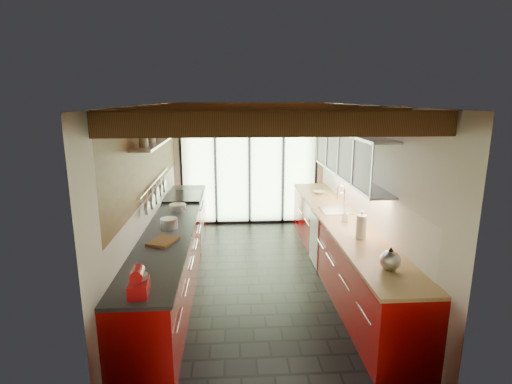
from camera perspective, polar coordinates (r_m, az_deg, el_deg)
ground at (r=6.33m, az=0.33°, el=-11.94°), size 5.50×5.50×0.00m
room_shell at (r=5.81m, az=0.35°, el=2.96°), size 5.50×5.50×5.50m
ceiling_beams at (r=6.10m, az=0.10°, el=11.10°), size 3.14×5.06×4.90m
glass_door at (r=8.47m, az=-0.95°, el=6.28°), size 2.95×0.10×2.90m
left_counter at (r=6.19m, az=-11.65°, el=-8.16°), size 0.68×5.00×0.92m
range_stove at (r=7.55m, az=-10.19°, el=-4.07°), size 0.66×0.90×0.97m
right_counter at (r=6.36m, az=11.97°, el=-7.60°), size 0.68×5.00×0.92m
sink_assembly at (r=6.57m, az=11.37°, el=-2.29°), size 0.45×0.52×0.43m
upper_cabinets_right at (r=6.34m, az=13.22°, el=5.27°), size 0.34×3.00×3.00m
left_wall_fixtures at (r=6.04m, az=-13.85°, el=4.81°), size 0.28×2.60×0.96m
stand_mixer at (r=3.94m, az=-16.39°, el=-12.35°), size 0.20×0.31×0.27m
pot_large at (r=5.69m, az=-12.31°, el=-4.42°), size 0.26×0.26×0.15m
pot_small at (r=6.58m, az=-11.13°, el=-2.16°), size 0.31×0.31×0.10m
cutting_board at (r=5.20m, az=-13.15°, el=-6.86°), size 0.40×0.46×0.03m
kettle at (r=4.51m, az=18.62°, el=-9.07°), size 0.27×0.30×0.26m
paper_towel at (r=5.34m, az=14.82°, el=-4.87°), size 0.14×0.14×0.37m
soap_bottle at (r=6.01m, az=12.65°, el=-3.32°), size 0.11×0.11×0.18m
bowl at (r=7.67m, az=9.01°, el=-0.07°), size 0.22×0.22×0.05m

